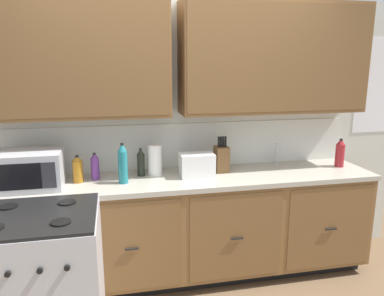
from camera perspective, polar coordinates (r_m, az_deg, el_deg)
name	(u,v)px	position (r m, az deg, el deg)	size (l,w,h in m)	color
wall_unit	(174,88)	(3.15, -2.76, 9.11)	(4.50, 0.40, 2.38)	silver
counter_run	(179,228)	(3.25, -1.96, -12.02)	(3.33, 0.64, 0.92)	black
stove_range	(40,284)	(2.71, -22.10, -18.60)	(0.76, 0.68, 0.95)	#B7B7BC
microwave	(30,170)	(3.06, -23.49, -3.03)	(0.48, 0.37, 0.28)	#B7B7BC
toaster	(197,165)	(3.10, 0.74, -2.58)	(0.28, 0.18, 0.19)	white
knife_block	(221,158)	(3.24, 4.51, -1.60)	(0.11, 0.14, 0.31)	brown
sink_faucet	(277,154)	(3.54, 12.75, -0.87)	(0.02, 0.02, 0.20)	#B2B5BA
paper_towel_roll	(155,160)	(3.13, -5.67, -1.83)	(0.12, 0.12, 0.26)	white
bottle_teal	(123,164)	(2.95, -10.49, -2.37)	(0.07, 0.07, 0.32)	#1E707A
bottle_red	(340,153)	(3.63, 21.61, -0.72)	(0.08, 0.08, 0.26)	maroon
bottle_amber	(78,169)	(3.07, -17.01, -3.09)	(0.08, 0.08, 0.22)	#9E6619
bottle_violet	(95,166)	(3.11, -14.55, -2.73)	(0.07, 0.07, 0.22)	#663384
bottle_dark	(141,162)	(3.13, -7.79, -2.20)	(0.06, 0.06, 0.23)	black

